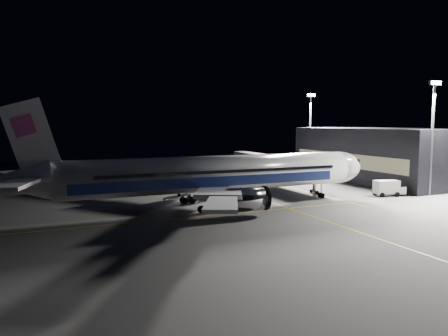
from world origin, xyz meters
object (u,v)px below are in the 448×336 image
floodlight_mast_south (433,128)px  service_truck (389,188)px  baggage_tug (184,192)px  airliner (208,175)px  floodlight_mast_north (310,126)px  safety_cone_a (187,201)px  safety_cone_c (196,193)px  safety_cone_b (164,199)px  jet_bridge (277,163)px

floodlight_mast_south → service_truck: size_ratio=3.51×
baggage_tug → floodlight_mast_south: bearing=-8.4°
airliner → floodlight_mast_south: bearing=-8.3°
airliner → floodlight_mast_south: floodlight_mast_south is taller
floodlight_mast_north → service_truck: bearing=-101.4°
floodlight_mast_north → safety_cone_a: bearing=-147.5°
floodlight_mast_north → baggage_tug: size_ratio=7.49×
floodlight_mast_north → baggage_tug: floodlight_mast_north is taller
baggage_tug → service_truck: bearing=-8.9°
floodlight_mast_south → service_truck: (-7.10, 2.69, -10.84)m
floodlight_mast_north → safety_cone_c: bearing=-152.9°
safety_cone_b → safety_cone_a: bearing=-55.2°
jet_bridge → service_truck: (10.90, -21.38, -3.05)m
floodlight_mast_north → safety_cone_a: size_ratio=35.84×
safety_cone_a → safety_cone_c: safety_cone_a is taller
floodlight_mast_north → safety_cone_c: size_ratio=37.22×
safety_cone_b → baggage_tug: bearing=34.4°
jet_bridge → baggage_tug: bearing=-164.3°
service_truck → jet_bridge: bearing=127.2°
floodlight_mast_north → safety_cone_a: floodlight_mast_north is taller
floodlight_mast_north → safety_cone_b: size_ratio=39.29×
jet_bridge → floodlight_mast_south: (18.00, -24.07, 7.79)m
jet_bridge → safety_cone_b: size_ratio=65.29×
floodlight_mast_south → safety_cone_a: (-43.07, 10.60, -12.08)m
safety_cone_a → floodlight_mast_north: bearing=32.5°
baggage_tug → safety_cone_c: 2.64m
service_truck → safety_cone_b: size_ratio=11.18×
baggage_tug → floodlight_mast_north: bearing=41.0°
safety_cone_b → safety_cone_c: safety_cone_c is taller
jet_bridge → floodlight_mast_south: floodlight_mast_south is taller
airliner → safety_cone_b: 10.82m
jet_bridge → safety_cone_a: (-25.07, -13.47, -4.29)m
service_truck → safety_cone_a: service_truck is taller
floodlight_mast_south → safety_cone_c: size_ratio=37.22×
floodlight_mast_north → floodlight_mast_south: (0.00, -38.00, 0.00)m
jet_bridge → safety_cone_c: (-20.75, -5.90, -4.30)m
service_truck → floodlight_mast_north: bearing=88.8°
airliner → service_truck: (33.98, -3.33, -3.63)m
jet_bridge → service_truck: bearing=-63.0°
floodlight_mast_south → safety_cone_a: bearing=166.2°
airliner → safety_cone_c: 13.30m
safety_cone_a → baggage_tug: bearing=75.4°
airliner → safety_cone_b: airliner is taller
airliner → safety_cone_a: 6.98m
safety_cone_a → jet_bridge: bearing=28.2°
safety_cone_a → safety_cone_b: size_ratio=1.10×
floodlight_mast_north → jet_bridge: bearing=-142.3°
baggage_tug → safety_cone_a: size_ratio=4.79×
service_truck → safety_cone_b: 40.42m
safety_cone_a → safety_cone_b: (-2.68, 3.86, -0.03)m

